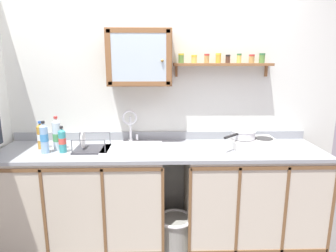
{
  "coord_description": "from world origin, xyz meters",
  "views": [
    {
      "loc": [
        0.0,
        -2.14,
        1.72
      ],
      "look_at": [
        0.07,
        0.49,
        1.13
      ],
      "focal_mm": 31.56,
      "sensor_mm": 36.0,
      "label": 1
    }
  ],
  "objects_px": {
    "sink": "(132,149)",
    "hot_plate_stove": "(254,143)",
    "bottle_juice_amber_0": "(41,136)",
    "dish_rack": "(91,147)",
    "bottle_water_blue_1": "(44,138)",
    "bottle_detergent_teal_2": "(62,140)",
    "saucepan": "(243,134)",
    "trash_bin": "(175,234)",
    "bottle_water_clear_3": "(57,135)",
    "wall_cabinet": "(139,58)"
  },
  "relations": [
    {
      "from": "bottle_juice_amber_0",
      "to": "bottle_detergent_teal_2",
      "type": "bearing_deg",
      "value": -27.73
    },
    {
      "from": "saucepan",
      "to": "bottle_water_clear_3",
      "type": "height_order",
      "value": "bottle_water_clear_3"
    },
    {
      "from": "hot_plate_stove",
      "to": "trash_bin",
      "type": "distance_m",
      "value": 1.08
    },
    {
      "from": "hot_plate_stove",
      "to": "dish_rack",
      "type": "relative_size",
      "value": 1.32
    },
    {
      "from": "bottle_juice_amber_0",
      "to": "wall_cabinet",
      "type": "height_order",
      "value": "wall_cabinet"
    },
    {
      "from": "bottle_water_clear_3",
      "to": "trash_bin",
      "type": "bearing_deg",
      "value": -7.29
    },
    {
      "from": "bottle_water_blue_1",
      "to": "bottle_detergent_teal_2",
      "type": "relative_size",
      "value": 1.21
    },
    {
      "from": "bottle_water_clear_3",
      "to": "bottle_detergent_teal_2",
      "type": "bearing_deg",
      "value": -49.17
    },
    {
      "from": "trash_bin",
      "to": "hot_plate_stove",
      "type": "bearing_deg",
      "value": 11.35
    },
    {
      "from": "sink",
      "to": "saucepan",
      "type": "height_order",
      "value": "sink"
    },
    {
      "from": "bottle_juice_amber_0",
      "to": "dish_rack",
      "type": "bearing_deg",
      "value": -7.05
    },
    {
      "from": "dish_rack",
      "to": "trash_bin",
      "type": "height_order",
      "value": "dish_rack"
    },
    {
      "from": "sink",
      "to": "hot_plate_stove",
      "type": "distance_m",
      "value": 1.09
    },
    {
      "from": "trash_bin",
      "to": "bottle_juice_amber_0",
      "type": "bearing_deg",
      "value": 171.91
    },
    {
      "from": "bottle_juice_amber_0",
      "to": "sink",
      "type": "bearing_deg",
      "value": 0.01
    },
    {
      "from": "bottle_water_blue_1",
      "to": "wall_cabinet",
      "type": "xyz_separation_m",
      "value": [
        0.79,
        0.28,
        0.66
      ]
    },
    {
      "from": "saucepan",
      "to": "bottle_juice_amber_0",
      "type": "xyz_separation_m",
      "value": [
        -1.79,
        0.0,
        -0.01
      ]
    },
    {
      "from": "bottle_water_blue_1",
      "to": "trash_bin",
      "type": "distance_m",
      "value": 1.42
    },
    {
      "from": "saucepan",
      "to": "bottle_water_clear_3",
      "type": "bearing_deg",
      "value": -178.84
    },
    {
      "from": "saucepan",
      "to": "bottle_detergent_teal_2",
      "type": "height_order",
      "value": "bottle_detergent_teal_2"
    },
    {
      "from": "hot_plate_stove",
      "to": "trash_bin",
      "type": "relative_size",
      "value": 1.1
    },
    {
      "from": "sink",
      "to": "bottle_water_blue_1",
      "type": "distance_m",
      "value": 0.74
    },
    {
      "from": "bottle_water_blue_1",
      "to": "bottle_water_clear_3",
      "type": "relative_size",
      "value": 0.93
    },
    {
      "from": "wall_cabinet",
      "to": "trash_bin",
      "type": "relative_size",
      "value": 1.6
    },
    {
      "from": "sink",
      "to": "hot_plate_stove",
      "type": "relative_size",
      "value": 1.34
    },
    {
      "from": "wall_cabinet",
      "to": "bottle_detergent_teal_2",
      "type": "bearing_deg",
      "value": -157.66
    },
    {
      "from": "bottle_water_clear_3",
      "to": "dish_rack",
      "type": "relative_size",
      "value": 1.0
    },
    {
      "from": "bottle_water_clear_3",
      "to": "wall_cabinet",
      "type": "relative_size",
      "value": 0.52
    },
    {
      "from": "wall_cabinet",
      "to": "bottle_water_clear_3",
      "type": "bearing_deg",
      "value": -165.53
    },
    {
      "from": "sink",
      "to": "trash_bin",
      "type": "height_order",
      "value": "sink"
    },
    {
      "from": "sink",
      "to": "dish_rack",
      "type": "relative_size",
      "value": 1.77
    },
    {
      "from": "saucepan",
      "to": "bottle_water_blue_1",
      "type": "xyz_separation_m",
      "value": [
        -1.71,
        -0.13,
        0.01
      ]
    },
    {
      "from": "bottle_water_blue_1",
      "to": "trash_bin",
      "type": "height_order",
      "value": "bottle_water_blue_1"
    },
    {
      "from": "bottle_juice_amber_0",
      "to": "wall_cabinet",
      "type": "distance_m",
      "value": 1.11
    },
    {
      "from": "bottle_juice_amber_0",
      "to": "wall_cabinet",
      "type": "bearing_deg",
      "value": 9.7
    },
    {
      "from": "saucepan",
      "to": "trash_bin",
      "type": "height_order",
      "value": "saucepan"
    },
    {
      "from": "hot_plate_stove",
      "to": "wall_cabinet",
      "type": "distance_m",
      "value": 1.27
    },
    {
      "from": "bottle_water_blue_1",
      "to": "dish_rack",
      "type": "bearing_deg",
      "value": 12.38
    },
    {
      "from": "sink",
      "to": "wall_cabinet",
      "type": "distance_m",
      "value": 0.82
    },
    {
      "from": "bottle_juice_amber_0",
      "to": "trash_bin",
      "type": "relative_size",
      "value": 0.69
    },
    {
      "from": "trash_bin",
      "to": "bottle_water_blue_1",
      "type": "bearing_deg",
      "value": 178.3
    },
    {
      "from": "bottle_detergent_teal_2",
      "to": "dish_rack",
      "type": "height_order",
      "value": "bottle_detergent_teal_2"
    },
    {
      "from": "dish_rack",
      "to": "wall_cabinet",
      "type": "bearing_deg",
      "value": 25.55
    },
    {
      "from": "sink",
      "to": "bottle_detergent_teal_2",
      "type": "distance_m",
      "value": 0.6
    },
    {
      "from": "hot_plate_stove",
      "to": "bottle_water_blue_1",
      "type": "bearing_deg",
      "value": -176.51
    },
    {
      "from": "sink",
      "to": "hot_plate_stove",
      "type": "xyz_separation_m",
      "value": [
        1.09,
        -0.02,
        0.05
      ]
    },
    {
      "from": "dish_rack",
      "to": "trash_bin",
      "type": "distance_m",
      "value": 1.08
    },
    {
      "from": "bottle_water_blue_1",
      "to": "bottle_detergent_teal_2",
      "type": "distance_m",
      "value": 0.15
    },
    {
      "from": "bottle_juice_amber_0",
      "to": "bottle_water_clear_3",
      "type": "relative_size",
      "value": 0.83
    },
    {
      "from": "bottle_detergent_teal_2",
      "to": "bottle_water_clear_3",
      "type": "distance_m",
      "value": 0.11
    }
  ]
}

